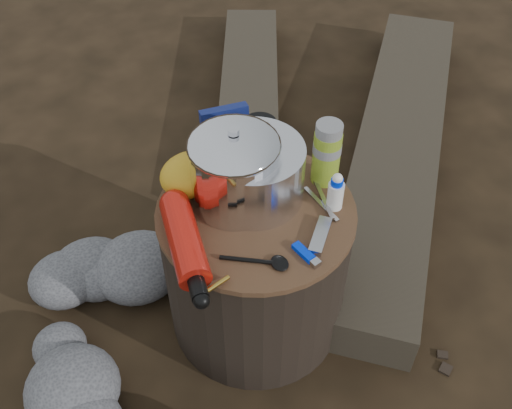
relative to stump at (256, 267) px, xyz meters
name	(u,v)px	position (x,y,z in m)	size (l,w,h in m)	color
ground	(256,314)	(0.00, 0.00, -0.23)	(60.00, 60.00, 0.00)	black
stump	(256,267)	(0.00, 0.00, 0.00)	(0.50, 0.50, 0.46)	black
rock_ring	(123,353)	(-0.41, 0.00, -0.15)	(0.39, 0.85, 0.17)	#525257
log_main	(397,149)	(0.78, 0.37, -0.16)	(0.29, 1.74, 0.15)	#332C22
log_small	(249,98)	(0.43, 0.93, -0.18)	(0.23, 1.28, 0.11)	#332C22
foil_windscreen	(254,173)	(0.02, 0.05, 0.31)	(0.25, 0.25, 0.15)	silver
camping_pot	(235,168)	(-0.03, 0.06, 0.34)	(0.22, 0.22, 0.22)	silver
fuel_bottle	(185,240)	(-0.20, -0.04, 0.27)	(0.08, 0.31, 0.08)	red
thermos	(327,153)	(0.21, 0.02, 0.32)	(0.07, 0.07, 0.18)	#8AAA28
travel_mug	(260,142)	(0.09, 0.17, 0.29)	(0.08, 0.08, 0.13)	black
stuff_sack	(191,175)	(-0.11, 0.14, 0.28)	(0.16, 0.13, 0.11)	gold
food_pouch	(226,135)	(0.02, 0.21, 0.31)	(0.13, 0.03, 0.16)	navy
lighter	(304,252)	(0.04, -0.18, 0.24)	(0.02, 0.08, 0.01)	#002CF5
multitool	(320,236)	(0.10, -0.15, 0.24)	(0.03, 0.11, 0.02)	#ADAEB2
pot_grabber	(321,203)	(0.15, -0.06, 0.24)	(0.04, 0.14, 0.01)	#ADAEB2
spork	(248,260)	(-0.09, -0.14, 0.24)	(0.03, 0.15, 0.01)	black
squeeze_bottle	(336,193)	(0.18, -0.07, 0.28)	(0.04, 0.04, 0.10)	white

